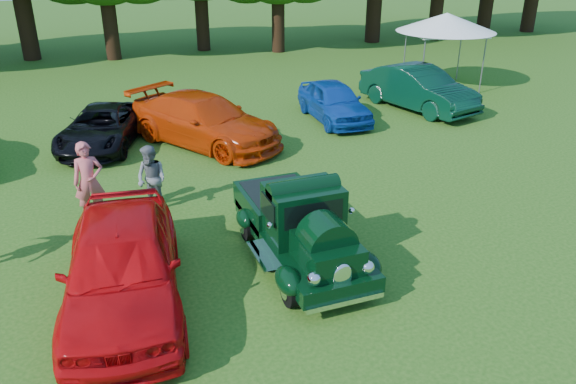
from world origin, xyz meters
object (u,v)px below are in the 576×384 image
object	(u,v)px
spectator_pink	(89,181)
spectator_grey	(152,179)
red_convertible	(122,264)
back_car_black	(102,127)
back_car_orange	(204,120)
hero_pickup	(299,226)
canopy_tent	(446,23)
back_car_green	(418,88)
back_car_blue	(334,101)

from	to	relation	value
spectator_pink	spectator_grey	distance (m)	1.44
red_convertible	spectator_grey	xyz separation A→B (m)	(1.08, 3.78, -0.03)
back_car_black	back_car_orange	bearing A→B (deg)	2.53
back_car_orange	spectator_pink	distance (m)	5.66
hero_pickup	canopy_tent	xyz separation A→B (m)	(11.47, 11.50, 2.03)
canopy_tent	back_car_black	bearing A→B (deg)	-169.28
back_car_green	spectator_pink	world-z (taller)	spectator_pink
hero_pickup	canopy_tent	bearing A→B (deg)	45.09
back_car_blue	back_car_green	world-z (taller)	back_car_green
back_car_orange	canopy_tent	bearing A→B (deg)	-14.15
hero_pickup	spectator_pink	world-z (taller)	spectator_pink
hero_pickup	back_car_green	xyz separation A→B (m)	(8.51, 8.76, 0.07)
back_car_blue	spectator_pink	xyz separation A→B (m)	(-8.76, -5.15, 0.26)
hero_pickup	red_convertible	xyz separation A→B (m)	(-3.57, -0.40, 0.11)
hero_pickup	back_car_black	xyz separation A→B (m)	(-3.29, 8.71, -0.12)
back_car_blue	back_car_orange	bearing A→B (deg)	-166.93
back_car_black	back_car_blue	bearing A→B (deg)	19.83
hero_pickup	back_car_black	distance (m)	9.31
spectator_grey	canopy_tent	bearing A→B (deg)	79.51
red_convertible	back_car_orange	distance (m)	8.77
red_convertible	back_car_black	bearing A→B (deg)	95.71
back_car_black	spectator_pink	bearing A→B (deg)	-76.35
back_car_orange	back_car_blue	world-z (taller)	back_car_orange
spectator_pink	back_car_blue	bearing A→B (deg)	27.62
back_car_blue	hero_pickup	bearing A→B (deg)	-116.51
back_car_black	canopy_tent	size ratio (longest dim) A/B	0.86
hero_pickup	red_convertible	distance (m)	3.60
spectator_grey	red_convertible	bearing A→B (deg)	-56.57
spectator_pink	back_car_black	bearing A→B (deg)	80.28
spectator_pink	back_car_orange	bearing A→B (deg)	45.76
back_car_orange	back_car_blue	bearing A→B (deg)	-21.97
hero_pickup	spectator_grey	distance (m)	4.20
red_convertible	back_car_blue	xyz separation A→B (m)	(8.41, 9.01, -0.15)
back_car_green	canopy_tent	xyz separation A→B (m)	(2.95, 2.74, 1.96)
red_convertible	hero_pickup	bearing A→B (deg)	13.84
hero_pickup	red_convertible	world-z (taller)	hero_pickup
red_convertible	back_car_blue	distance (m)	12.32
back_car_blue	back_car_green	size ratio (longest dim) A/B	0.83
back_car_black	canopy_tent	xyz separation A→B (m)	(14.76, 2.80, 2.16)
spectator_pink	canopy_tent	distance (m)	17.47
spectator_grey	back_car_blue	bearing A→B (deg)	84.82
back_car_blue	spectator_pink	distance (m)	10.16
hero_pickup	back_car_blue	xyz separation A→B (m)	(4.83, 8.61, -0.04)
back_car_orange	canopy_tent	size ratio (longest dim) A/B	1.05
back_car_green	spectator_grey	distance (m)	12.26
spectator_pink	canopy_tent	world-z (taller)	canopy_tent
back_car_black	back_car_orange	distance (m)	3.27
hero_pickup	spectator_pink	distance (m)	5.24
back_car_green	spectator_pink	distance (m)	13.53
spectator_pink	spectator_grey	size ratio (longest dim) A/B	1.15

